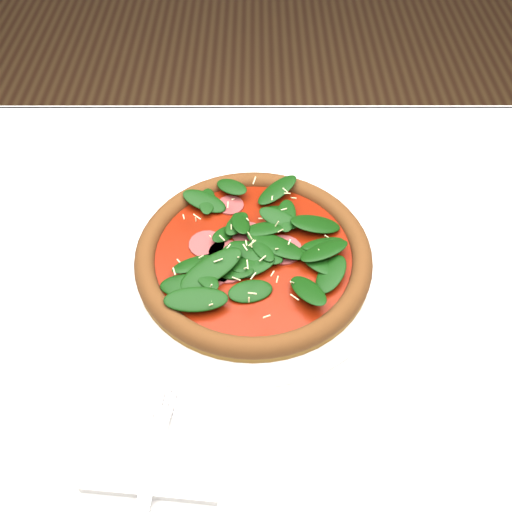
{
  "coord_description": "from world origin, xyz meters",
  "views": [
    {
      "loc": [
        -0.01,
        -0.51,
        1.39
      ],
      "look_at": [
        -0.01,
        0.01,
        0.77
      ],
      "focal_mm": 40.0,
      "sensor_mm": 36.0,
      "label": 1
    }
  ],
  "objects": [
    {
      "name": "dining_table",
      "position": [
        0.0,
        0.0,
        0.65
      ],
      "size": [
        1.21,
        0.81,
        0.75
      ],
      "color": "silver",
      "rests_on": "ground"
    },
    {
      "name": "saucer_far",
      "position": [
        0.36,
        0.14,
        0.76
      ],
      "size": [
        0.13,
        0.13,
        0.01
      ],
      "color": "white",
      "rests_on": "dining_table"
    },
    {
      "name": "plate",
      "position": [
        -0.01,
        0.01,
        0.76
      ],
      "size": [
        0.39,
        0.39,
        0.02
      ],
      "color": "white",
      "rests_on": "dining_table"
    },
    {
      "name": "napkin",
      "position": [
        -0.12,
        -0.28,
        0.76
      ],
      "size": [
        0.16,
        0.08,
        0.01
      ],
      "primitive_type": "cube",
      "rotation": [
        0.0,
        0.0,
        -0.09
      ],
      "color": "silver",
      "rests_on": "dining_table"
    },
    {
      "name": "fork",
      "position": [
        -0.12,
        -0.25,
        0.76
      ],
      "size": [
        0.04,
        0.16,
        0.0
      ],
      "rotation": [
        0.0,
        0.0,
        -0.11
      ],
      "color": "silver",
      "rests_on": "napkin"
    },
    {
      "name": "pizza",
      "position": [
        -0.01,
        0.01,
        0.78
      ],
      "size": [
        0.44,
        0.44,
        0.04
      ],
      "rotation": [
        0.0,
        0.0,
        -0.4
      ],
      "color": "olive",
      "rests_on": "plate"
    },
    {
      "name": "ground",
      "position": [
        0.0,
        0.0,
        0.0
      ],
      "size": [
        6.0,
        6.0,
        0.0
      ],
      "primitive_type": "plane",
      "color": "brown",
      "rests_on": "ground"
    }
  ]
}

